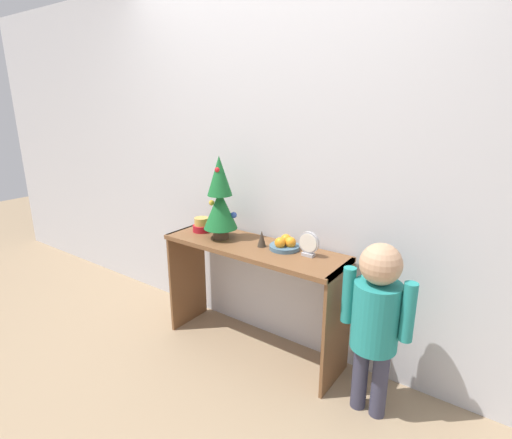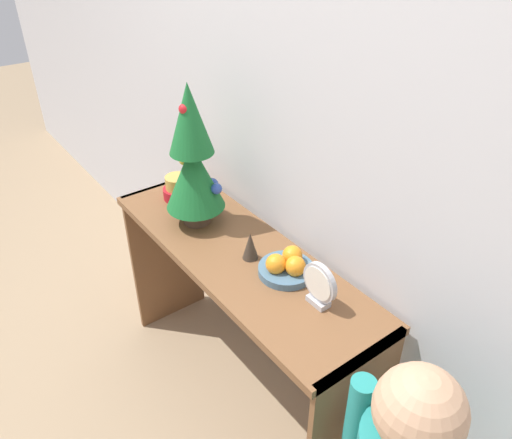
{
  "view_description": "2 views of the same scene",
  "coord_description": "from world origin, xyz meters",
  "px_view_note": "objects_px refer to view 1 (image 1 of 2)",
  "views": [
    {
      "loc": [
        1.44,
        -1.76,
        1.67
      ],
      "look_at": [
        0.02,
        0.21,
        0.94
      ],
      "focal_mm": 28.0,
      "sensor_mm": 36.0,
      "label": 1
    },
    {
      "loc": [
        1.22,
        -0.62,
        1.85
      ],
      "look_at": [
        0.08,
        0.22,
        0.93
      ],
      "focal_mm": 35.0,
      "sensor_mm": 36.0,
      "label": 2
    }
  ],
  "objects_px": {
    "singing_bowl": "(202,225)",
    "figurine": "(262,239)",
    "fruit_bowl": "(285,244)",
    "child_figure": "(376,313)",
    "desk_clock": "(309,244)",
    "mini_tree": "(220,199)"
  },
  "relations": [
    {
      "from": "mini_tree",
      "to": "desk_clock",
      "type": "relative_size",
      "value": 3.65
    },
    {
      "from": "figurine",
      "to": "child_figure",
      "type": "xyz_separation_m",
      "value": [
        0.81,
        -0.12,
        -0.21
      ]
    },
    {
      "from": "fruit_bowl",
      "to": "figurine",
      "type": "height_order",
      "value": "figurine"
    },
    {
      "from": "singing_bowl",
      "to": "desk_clock",
      "type": "distance_m",
      "value": 0.85
    },
    {
      "from": "desk_clock",
      "to": "figurine",
      "type": "bearing_deg",
      "value": -174.65
    },
    {
      "from": "mini_tree",
      "to": "desk_clock",
      "type": "distance_m",
      "value": 0.67
    },
    {
      "from": "singing_bowl",
      "to": "mini_tree",
      "type": "bearing_deg",
      "value": -8.75
    },
    {
      "from": "desk_clock",
      "to": "figurine",
      "type": "distance_m",
      "value": 0.32
    },
    {
      "from": "desk_clock",
      "to": "child_figure",
      "type": "xyz_separation_m",
      "value": [
        0.49,
        -0.15,
        -0.23
      ]
    },
    {
      "from": "singing_bowl",
      "to": "figurine",
      "type": "height_order",
      "value": "figurine"
    },
    {
      "from": "figurine",
      "to": "fruit_bowl",
      "type": "bearing_deg",
      "value": 18.14
    },
    {
      "from": "singing_bowl",
      "to": "figurine",
      "type": "relative_size",
      "value": 1.2
    },
    {
      "from": "singing_bowl",
      "to": "figurine",
      "type": "xyz_separation_m",
      "value": [
        0.53,
        -0.0,
        0.01
      ]
    },
    {
      "from": "singing_bowl",
      "to": "desk_clock",
      "type": "bearing_deg",
      "value": 1.8
    },
    {
      "from": "figurine",
      "to": "child_figure",
      "type": "bearing_deg",
      "value": -8.46
    },
    {
      "from": "fruit_bowl",
      "to": "child_figure",
      "type": "relative_size",
      "value": 0.19
    },
    {
      "from": "singing_bowl",
      "to": "figurine",
      "type": "bearing_deg",
      "value": -0.39
    },
    {
      "from": "singing_bowl",
      "to": "desk_clock",
      "type": "height_order",
      "value": "desk_clock"
    },
    {
      "from": "mini_tree",
      "to": "desk_clock",
      "type": "height_order",
      "value": "mini_tree"
    },
    {
      "from": "fruit_bowl",
      "to": "singing_bowl",
      "type": "bearing_deg",
      "value": -176.23
    },
    {
      "from": "fruit_bowl",
      "to": "desk_clock",
      "type": "height_order",
      "value": "desk_clock"
    },
    {
      "from": "mini_tree",
      "to": "figurine",
      "type": "xyz_separation_m",
      "value": [
        0.32,
        0.03,
        -0.22
      ]
    }
  ]
}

